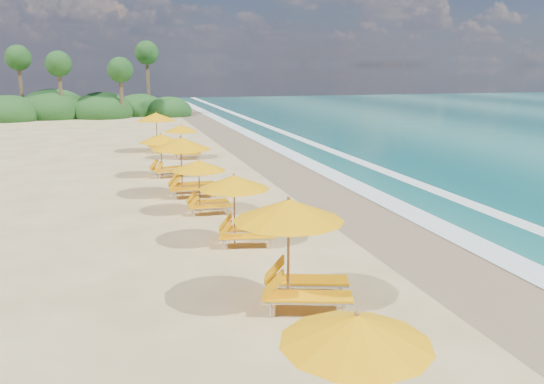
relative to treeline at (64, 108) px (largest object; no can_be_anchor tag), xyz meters
name	(u,v)px	position (x,y,z in m)	size (l,w,h in m)	color
ground	(272,226)	(9.94, -45.51, -1.00)	(160.00, 160.00, 0.00)	#DBC180
wet_sand	(377,217)	(13.94, -45.51, -0.99)	(4.00, 160.00, 0.01)	#8B7253
surf_foam	(441,211)	(16.64, -45.51, -0.97)	(4.00, 160.00, 0.01)	white
station_2	(363,371)	(7.99, -57.07, 0.23)	(2.85, 2.82, 2.19)	olive
station_3	(297,245)	(8.68, -52.01, 0.46)	(3.28, 3.20, 2.59)	olive
station_4	(240,204)	(8.44, -47.13, 0.26)	(2.70, 2.59, 2.24)	olive
station_5	(203,182)	(7.96, -43.06, 0.16)	(2.28, 2.12, 2.07)	olive
station_6	(186,162)	(7.71, -40.06, 0.45)	(2.85, 2.66, 2.58)	olive
station_7	(165,152)	(7.22, -35.42, 0.23)	(2.65, 2.54, 2.20)	olive
station_8	(184,139)	(8.85, -30.12, 0.15)	(2.50, 2.40, 2.05)	olive
station_9	(160,129)	(7.71, -27.05, 0.45)	(2.97, 2.79, 2.58)	olive
treeline	(64,108)	(0.00, 0.00, 0.00)	(25.80, 8.80, 9.74)	#163D14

